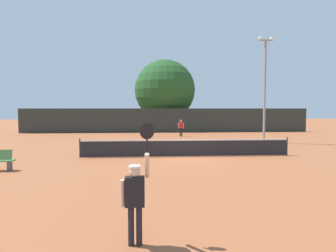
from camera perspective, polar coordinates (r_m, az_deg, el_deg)
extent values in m
plane|color=#9E5633|center=(16.42, 3.58, -6.06)|extent=(120.00, 120.00, 0.00)
cube|color=#232328|center=(16.35, 3.59, -4.42)|extent=(11.83, 0.03, 0.91)
cube|color=white|center=(16.30, 3.59, -2.83)|extent=(11.83, 0.04, 0.06)
cylinder|color=#333338|center=(16.65, -17.10, -4.21)|extent=(0.08, 0.08, 1.07)
cylinder|color=#333338|center=(18.09, 22.55, -3.73)|extent=(0.08, 0.08, 1.07)
cube|color=#2D332D|center=(32.98, -0.20, 1.12)|extent=(33.13, 0.12, 2.75)
cube|color=black|center=(5.80, -6.60, -12.79)|extent=(0.38, 0.22, 0.59)
sphere|color=beige|center=(5.70, -6.63, -8.94)|extent=(0.22, 0.22, 0.22)
cylinder|color=white|center=(5.68, -6.64, -8.00)|extent=(0.24, 0.24, 0.04)
cylinder|color=black|center=(6.03, -7.36, -19.08)|extent=(0.12, 0.12, 0.79)
cylinder|color=black|center=(6.03, -5.75, -19.10)|extent=(0.12, 0.12, 0.79)
cylinder|color=beige|center=(5.82, -9.02, -13.05)|extent=(0.09, 0.17, 0.56)
cylinder|color=beige|center=(5.76, -4.19, -7.84)|extent=(0.09, 0.31, 0.54)
cylinder|color=black|center=(5.75, -4.20, -3.93)|extent=(0.04, 0.11, 0.28)
ellipsoid|color=black|center=(5.78, -4.21, -1.00)|extent=(0.30, 0.13, 0.36)
cube|color=red|center=(28.21, 2.59, 0.15)|extent=(0.38, 0.22, 0.59)
sphere|color=tan|center=(28.19, 2.60, 0.97)|extent=(0.23, 0.23, 0.23)
cylinder|color=white|center=(28.18, 2.60, 1.16)|extent=(0.24, 0.24, 0.04)
cylinder|color=black|center=(28.25, 2.43, -1.26)|extent=(0.12, 0.12, 0.80)
cylinder|color=black|center=(28.26, 2.75, -1.26)|extent=(0.12, 0.12, 0.80)
cylinder|color=tan|center=(28.18, 2.11, 0.09)|extent=(0.09, 0.17, 0.56)
cylinder|color=tan|center=(28.24, 3.08, 0.09)|extent=(0.09, 0.16, 0.56)
sphere|color=#CCE033|center=(14.26, -5.20, -7.38)|extent=(0.07, 0.07, 0.07)
cube|color=#4C4C51|center=(14.43, -28.95, -6.89)|extent=(0.08, 0.36, 0.45)
cylinder|color=gray|center=(24.08, 18.65, 6.36)|extent=(0.18, 0.18, 8.02)
cube|color=gray|center=(24.64, 18.84, 15.83)|extent=(1.10, 0.10, 0.10)
sphere|color=#F2EDCC|center=(24.50, 17.83, 16.23)|extent=(0.28, 0.28, 0.28)
sphere|color=#F2EDCC|center=(24.84, 19.84, 16.01)|extent=(0.28, 0.28, 0.28)
cylinder|color=brown|center=(37.05, -0.62, 0.95)|extent=(0.56, 0.56, 2.21)
sphere|color=#235123|center=(37.10, -0.62, 7.15)|extent=(7.75, 7.75, 7.75)
cube|color=navy|center=(41.70, -12.71, 0.45)|extent=(2.12, 4.30, 0.90)
cube|color=#2D333D|center=(41.37, -12.79, 1.49)|extent=(1.82, 2.29, 0.64)
cylinder|color=black|center=(43.23, -13.54, 0.14)|extent=(0.22, 0.60, 0.60)
cylinder|color=black|center=(42.98, -11.30, 0.15)|extent=(0.22, 0.60, 0.60)
cylinder|color=black|center=(40.48, -14.20, -0.09)|extent=(0.22, 0.60, 0.60)
cylinder|color=black|center=(40.21, -11.82, -0.08)|extent=(0.22, 0.60, 0.60)
cube|color=black|center=(38.52, 2.94, 0.29)|extent=(2.26, 4.35, 0.90)
cube|color=#2D333D|center=(38.19, 2.99, 1.42)|extent=(1.89, 2.34, 0.64)
cylinder|color=black|center=(39.83, 1.48, -0.04)|extent=(0.22, 0.60, 0.60)
cylinder|color=black|center=(40.03, 3.90, -0.03)|extent=(0.22, 0.60, 0.60)
cylinder|color=black|center=(37.05, 1.89, -0.30)|extent=(0.22, 0.60, 0.60)
cylinder|color=black|center=(37.26, 4.49, -0.29)|extent=(0.22, 0.60, 0.60)
cube|color=#B7B7BC|center=(41.41, 13.19, 0.42)|extent=(2.38, 4.39, 0.90)
cube|color=#2D333D|center=(41.09, 13.33, 1.47)|extent=(1.95, 2.39, 0.64)
cylinder|color=black|center=(42.53, 11.54, 0.11)|extent=(0.22, 0.60, 0.60)
cylinder|color=black|center=(43.01, 13.72, 0.12)|extent=(0.22, 0.60, 0.60)
cylinder|color=black|center=(39.84, 12.61, -0.12)|extent=(0.22, 0.60, 0.60)
cylinder|color=black|center=(40.36, 14.92, -0.11)|extent=(0.22, 0.60, 0.60)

